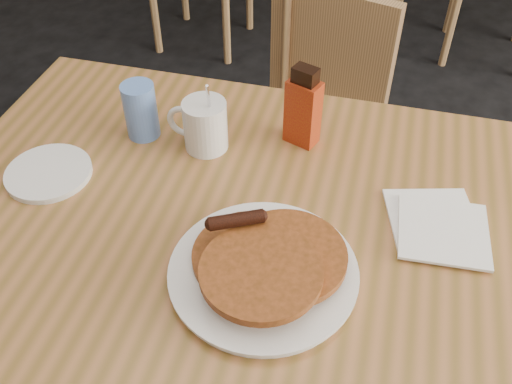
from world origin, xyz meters
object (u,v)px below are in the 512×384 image
coffee_mug (204,124)px  blue_tumbler (141,111)px  pancake_plate (264,267)px  syrup_bottle (303,109)px  chair_main_far (320,112)px  main_table (262,235)px

coffee_mug → blue_tumbler: bearing=-165.3°
pancake_plate → coffee_mug: coffee_mug is taller
syrup_bottle → blue_tumbler: syrup_bottle is taller
chair_main_far → syrup_bottle: bearing=-71.8°
coffee_mug → blue_tumbler: size_ratio=1.39×
pancake_plate → blue_tumbler: size_ratio=2.59×
main_table → pancake_plate: size_ratio=4.31×
chair_main_far → pancake_plate: bearing=-72.1°
chair_main_far → coffee_mug: 0.63m
coffee_mug → syrup_bottle: 0.20m
main_table → pancake_plate: bearing=-71.8°
pancake_plate → coffee_mug: 0.36m
coffee_mug → syrup_bottle: syrup_bottle is taller
chair_main_far → coffee_mug: (-0.15, -0.53, 0.31)m
chair_main_far → main_table: bearing=-74.5°
pancake_plate → coffee_mug: (-0.21, 0.29, 0.03)m
main_table → blue_tumbler: blue_tumbler is taller
pancake_plate → main_table: bearing=108.2°
blue_tumbler → pancake_plate: bearing=-39.7°
pancake_plate → syrup_bottle: 0.37m
chair_main_far → blue_tumbler: size_ratio=6.95×
main_table → coffee_mug: bearing=135.4°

